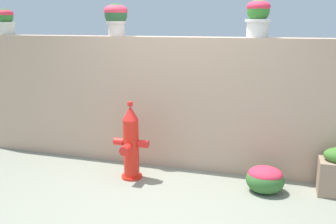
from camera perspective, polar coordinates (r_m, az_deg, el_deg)
ground_plane at (r=4.11m, az=-2.00°, el=-13.44°), size 24.00×24.00×0.00m
stone_wall at (r=4.87m, az=2.31°, el=1.39°), size 6.07×0.32×1.68m
potted_plant_0 at (r=6.02m, az=-23.40°, el=12.66°), size 0.26×0.26×0.37m
potted_plant_1 at (r=5.03m, az=-7.90°, el=14.21°), size 0.31×0.31×0.42m
potted_plant_2 at (r=4.61m, az=13.51°, el=14.02°), size 0.30×0.30×0.44m
fire_hydrant at (r=4.55m, az=-5.66°, el=-4.84°), size 0.44×0.36×0.95m
flower_bush_left at (r=4.41m, az=14.51°, el=-9.70°), size 0.43×0.38×0.31m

